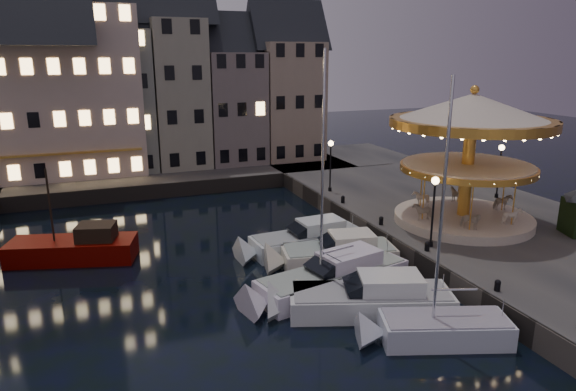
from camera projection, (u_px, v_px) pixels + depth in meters
name	position (u px, v px, depth m)	size (l,w,h in m)	color
ground	(325.00, 294.00, 26.85)	(160.00, 160.00, 0.00)	black
quay_east	(466.00, 219.00, 36.95)	(16.00, 56.00, 1.30)	#474442
quay_north	(125.00, 178.00, 49.06)	(44.00, 12.00, 1.30)	#474442
quaywall_e	(369.00, 233.00, 34.16)	(0.15, 44.00, 1.30)	#47423A
quaywall_n	(154.00, 192.00, 44.37)	(48.00, 0.15, 1.30)	#47423A
streetlamp_b	(434.00, 202.00, 29.19)	(0.44, 0.44, 4.17)	black
streetlamp_c	(331.00, 158.00, 41.33)	(0.44, 0.44, 4.17)	black
streetlamp_d	(500.00, 163.00, 39.42)	(0.44, 0.44, 4.17)	black
bollard_a	(498.00, 285.00, 24.23)	(0.30, 0.30, 0.57)	black
bollard_b	(427.00, 246.00, 29.17)	(0.30, 0.30, 0.57)	black
bollard_c	(381.00, 220.00, 33.67)	(0.30, 0.30, 0.57)	black
bollard_d	(343.00, 199.00, 38.61)	(0.30, 0.30, 0.57)	black
townhouse_nb	(47.00, 98.00, 46.73)	(6.16, 8.00, 13.80)	gray
townhouse_nc	(116.00, 91.00, 48.70)	(6.82, 8.00, 14.80)	slate
townhouse_nd	(177.00, 84.00, 50.57)	(5.50, 8.00, 15.80)	gray
townhouse_ne	(231.00, 98.00, 52.87)	(6.16, 8.00, 12.80)	slate
townhouse_nf	(286.00, 92.00, 54.84)	(6.82, 8.00, 13.80)	gray
hotel_corner	(46.00, 81.00, 46.35)	(17.60, 9.00, 16.80)	beige
motorboat_a	(432.00, 330.00, 22.28)	(6.56, 3.99, 10.91)	silver
motorboat_b	(362.00, 300.00, 24.78)	(8.81, 5.23, 2.15)	silver
motorboat_c	(328.00, 279.00, 27.00)	(9.67, 4.41, 12.83)	silver
motorboat_d	(332.00, 255.00, 30.35)	(7.81, 3.84, 2.15)	beige
motorboat_e	(302.00, 242.00, 32.55)	(8.41, 2.91, 2.15)	silver
red_fishing_boat	(76.00, 249.00, 31.13)	(7.79, 4.46, 5.91)	#5E0400
carousel	(471.00, 134.00, 32.61)	(10.26, 10.26, 8.97)	#C4B49D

